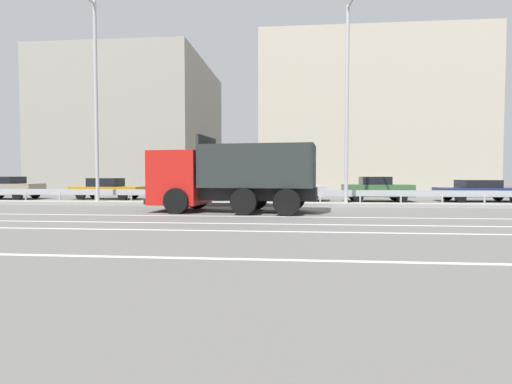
{
  "coord_description": "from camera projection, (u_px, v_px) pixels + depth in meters",
  "views": [
    {
      "loc": [
        -0.38,
        -17.9,
        1.57
      ],
      "look_at": [
        -2.11,
        0.46,
        0.78
      ],
      "focal_mm": 28.0,
      "sensor_mm": 36.0,
      "label": 1
    }
  ],
  "objects": [
    {
      "name": "parked_car_6",
      "position": [
        480.0,
        190.0,
        23.37
      ],
      "size": [
        4.93,
        2.12,
        1.27
      ],
      "rotation": [
        0.0,
        0.0,
        -1.54
      ],
      "color": "navy",
      "rests_on": "ground_plane"
    },
    {
      "name": "median_guardrail",
      "position": [
        301.0,
        194.0,
        20.92
      ],
      "size": [
        64.04,
        0.09,
        0.78
      ],
      "color": "#9EA0A5",
      "rests_on": "ground_plane"
    },
    {
      "name": "median_island",
      "position": [
        301.0,
        204.0,
        19.95
      ],
      "size": [
        35.22,
        1.1,
        0.18
      ],
      "primitive_type": "cube",
      "color": "gray",
      "rests_on": "ground_plane"
    },
    {
      "name": "street_lamp_2",
      "position": [
        348.0,
        95.0,
        19.14
      ],
      "size": [
        0.72,
        2.69,
        9.73
      ],
      "color": "#ADADB2",
      "rests_on": "ground_plane"
    },
    {
      "name": "lane_strip_1",
      "position": [
        216.0,
        223.0,
        12.9
      ],
      "size": [
        64.04,
        0.16,
        0.01
      ],
      "primitive_type": "cube",
      "color": "silver",
      "rests_on": "ground_plane"
    },
    {
      "name": "parked_car_2",
      "position": [
        107.0,
        189.0,
        25.74
      ],
      "size": [
        4.62,
        1.94,
        1.36
      ],
      "rotation": [
        0.0,
        0.0,
        -1.62
      ],
      "color": "#B27A14",
      "rests_on": "ground_plane"
    },
    {
      "name": "background_building_1",
      "position": [
        368.0,
        117.0,
        34.26
      ],
      "size": [
        18.26,
        8.07,
        13.01
      ],
      "primitive_type": "cube",
      "color": "#B7AD99",
      "rests_on": "ground_plane"
    },
    {
      "name": "parked_car_5",
      "position": [
        377.0,
        189.0,
        23.47
      ],
      "size": [
        3.93,
        1.85,
        1.46
      ],
      "rotation": [
        0.0,
        0.0,
        -1.57
      ],
      "color": "#335B33",
      "rests_on": "ground_plane"
    },
    {
      "name": "parked_car_3",
      "position": [
        200.0,
        187.0,
        24.95
      ],
      "size": [
        4.35,
        1.94,
        1.56
      ],
      "rotation": [
        0.0,
        0.0,
        1.52
      ],
      "color": "#335B33",
      "rests_on": "ground_plane"
    },
    {
      "name": "lane_strip_3",
      "position": [
        162.0,
        257.0,
        7.56
      ],
      "size": [
        64.04,
        0.16,
        0.01
      ],
      "primitive_type": "cube",
      "color": "silver",
      "rests_on": "ground_plane"
    },
    {
      "name": "median_road_sign",
      "position": [
        164.0,
        180.0,
        20.56
      ],
      "size": [
        0.67,
        0.16,
        2.5
      ],
      "color": "white",
      "rests_on": "ground_plane"
    },
    {
      "name": "lane_strip_2",
      "position": [
        205.0,
        230.0,
        11.23
      ],
      "size": [
        64.04,
        0.16,
        0.01
      ],
      "primitive_type": "cube",
      "color": "silver",
      "rests_on": "ground_plane"
    },
    {
      "name": "ground_plane",
      "position": [
        302.0,
        210.0,
        17.84
      ],
      "size": [
        320.0,
        320.0,
        0.0
      ],
      "primitive_type": "plane",
      "color": "#605E5B"
    },
    {
      "name": "lane_strip_0",
      "position": [
        228.0,
        216.0,
        15.12
      ],
      "size": [
        64.04,
        0.16,
        0.01
      ],
      "primitive_type": "cube",
      "color": "silver",
      "rests_on": "ground_plane"
    },
    {
      "name": "street_lamp_1",
      "position": [
        94.0,
        93.0,
        20.51
      ],
      "size": [
        0.71,
        2.64,
        10.51
      ],
      "color": "#ADADB2",
      "rests_on": "ground_plane"
    },
    {
      "name": "background_building_0",
      "position": [
        139.0,
        129.0,
        39.37
      ],
      "size": [
        13.63,
        15.74,
        12.23
      ],
      "primitive_type": "cube",
      "color": "gray",
      "rests_on": "ground_plane"
    },
    {
      "name": "dump_truck",
      "position": [
        212.0,
        181.0,
        17.04
      ],
      "size": [
        7.15,
        3.32,
        3.21
      ],
      "rotation": [
        0.0,
        0.0,
        1.47
      ],
      "color": "red",
      "rests_on": "ground_plane"
    },
    {
      "name": "parked_car_4",
      "position": [
        292.0,
        189.0,
        24.3
      ],
      "size": [
        4.2,
        2.14,
        1.32
      ],
      "rotation": [
        0.0,
        0.0,
        -1.64
      ],
      "color": "#A3A3A8",
      "rests_on": "ground_plane"
    },
    {
      "name": "parked_car_1",
      "position": [
        8.0,
        188.0,
        25.66
      ],
      "size": [
        4.04,
        2.12,
        1.46
      ],
      "rotation": [
        0.0,
        0.0,
        -1.53
      ],
      "color": "gray",
      "rests_on": "ground_plane"
    }
  ]
}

